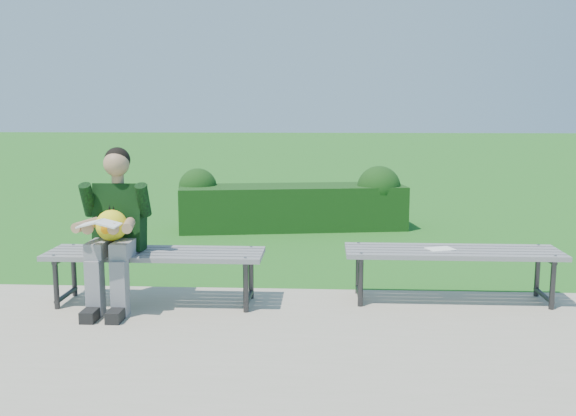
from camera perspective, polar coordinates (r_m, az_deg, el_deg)
ground at (r=5.91m, az=-0.92°, el=-7.36°), size 80.00×80.00×0.00m
walkway at (r=4.26m, az=-2.64°, el=-13.76°), size 30.00×3.50×0.02m
hedge at (r=8.87m, az=0.67°, el=0.43°), size 3.21×1.24×0.87m
bench_left at (r=5.48m, az=-11.70°, el=-4.35°), size 1.80×0.50×0.46m
bench_right at (r=5.61m, az=14.39°, el=-4.13°), size 1.80×0.50×0.46m
seated_boy at (r=5.42m, az=-15.13°, el=-1.40°), size 0.56×0.76×1.31m
paper_sheet at (r=5.58m, az=13.40°, el=-3.56°), size 0.26×0.23×0.01m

